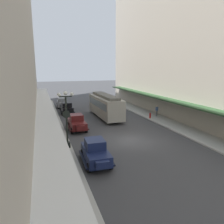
{
  "coord_description": "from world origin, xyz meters",
  "views": [
    {
      "loc": [
        -8.5,
        -19.2,
        7.32
      ],
      "look_at": [
        0.0,
        6.0,
        1.8
      ],
      "focal_mm": 34.44,
      "sensor_mm": 36.0,
      "label": 1
    }
  ],
  "objects_px": {
    "fire_hydrant": "(150,115)",
    "parked_car_0": "(67,108)",
    "parked_car_3": "(96,151)",
    "pedestrian_1": "(60,140)",
    "streetcar": "(105,105)",
    "parked_car_1": "(62,102)",
    "pedestrian_0": "(157,111)",
    "lamp_post_with_clock": "(66,117)",
    "parked_car_2": "(77,122)",
    "pedestrian_2": "(47,109)"
  },
  "relations": [
    {
      "from": "pedestrian_1",
      "to": "parked_car_0",
      "type": "bearing_deg",
      "value": 81.13
    },
    {
      "from": "parked_car_2",
      "to": "pedestrian_0",
      "type": "height_order",
      "value": "parked_car_2"
    },
    {
      "from": "parked_car_0",
      "to": "lamp_post_with_clock",
      "type": "relative_size",
      "value": 0.83
    },
    {
      "from": "parked_car_2",
      "to": "pedestrian_0",
      "type": "bearing_deg",
      "value": 13.04
    },
    {
      "from": "streetcar",
      "to": "lamp_post_with_clock",
      "type": "distance_m",
      "value": 12.96
    },
    {
      "from": "parked_car_1",
      "to": "pedestrian_0",
      "type": "relative_size",
      "value": 2.61
    },
    {
      "from": "parked_car_1",
      "to": "parked_car_3",
      "type": "height_order",
      "value": "same"
    },
    {
      "from": "parked_car_3",
      "to": "pedestrian_1",
      "type": "bearing_deg",
      "value": 123.08
    },
    {
      "from": "streetcar",
      "to": "parked_car_0",
      "type": "bearing_deg",
      "value": 135.95
    },
    {
      "from": "lamp_post_with_clock",
      "to": "pedestrian_0",
      "type": "distance_m",
      "value": 16.94
    },
    {
      "from": "parked_car_1",
      "to": "parked_car_2",
      "type": "xyz_separation_m",
      "value": [
        0.15,
        -15.5,
        0.0
      ]
    },
    {
      "from": "parked_car_0",
      "to": "parked_car_3",
      "type": "distance_m",
      "value": 19.43
    },
    {
      "from": "parked_car_1",
      "to": "parked_car_3",
      "type": "relative_size",
      "value": 1.0
    },
    {
      "from": "pedestrian_1",
      "to": "pedestrian_2",
      "type": "distance_m",
      "value": 15.53
    },
    {
      "from": "parked_car_0",
      "to": "pedestrian_1",
      "type": "height_order",
      "value": "parked_car_0"
    },
    {
      "from": "lamp_post_with_clock",
      "to": "pedestrian_2",
      "type": "height_order",
      "value": "lamp_post_with_clock"
    },
    {
      "from": "parked_car_3",
      "to": "fire_hydrant",
      "type": "xyz_separation_m",
      "value": [
        11.05,
        11.55,
        -0.38
      ]
    },
    {
      "from": "fire_hydrant",
      "to": "parked_car_0",
      "type": "bearing_deg",
      "value": 144.14
    },
    {
      "from": "pedestrian_0",
      "to": "pedestrian_2",
      "type": "xyz_separation_m",
      "value": [
        -15.56,
        6.67,
        0.0
      ]
    },
    {
      "from": "lamp_post_with_clock",
      "to": "pedestrian_0",
      "type": "height_order",
      "value": "lamp_post_with_clock"
    },
    {
      "from": "parked_car_0",
      "to": "pedestrian_2",
      "type": "height_order",
      "value": "parked_car_0"
    },
    {
      "from": "fire_hydrant",
      "to": "streetcar",
      "type": "bearing_deg",
      "value": 152.93
    },
    {
      "from": "parked_car_0",
      "to": "parked_car_1",
      "type": "bearing_deg",
      "value": 91.53
    },
    {
      "from": "parked_car_3",
      "to": "pedestrian_0",
      "type": "bearing_deg",
      "value": 44.54
    },
    {
      "from": "pedestrian_1",
      "to": "pedestrian_2",
      "type": "xyz_separation_m",
      "value": [
        -0.6,
        15.52,
        0.0
      ]
    },
    {
      "from": "lamp_post_with_clock",
      "to": "pedestrian_1",
      "type": "relative_size",
      "value": 3.15
    },
    {
      "from": "parked_car_1",
      "to": "pedestrian_1",
      "type": "relative_size",
      "value": 2.61
    },
    {
      "from": "parked_car_0",
      "to": "lamp_post_with_clock",
      "type": "xyz_separation_m",
      "value": [
        -1.85,
        -15.8,
        2.04
      ]
    },
    {
      "from": "parked_car_0",
      "to": "pedestrian_1",
      "type": "distance_m",
      "value": 16.05
    },
    {
      "from": "pedestrian_1",
      "to": "streetcar",
      "type": "bearing_deg",
      "value": 55.49
    },
    {
      "from": "parked_car_0",
      "to": "lamp_post_with_clock",
      "type": "height_order",
      "value": "lamp_post_with_clock"
    },
    {
      "from": "parked_car_3",
      "to": "lamp_post_with_clock",
      "type": "xyz_separation_m",
      "value": [
        -1.7,
        3.63,
        2.04
      ]
    },
    {
      "from": "parked_car_2",
      "to": "streetcar",
      "type": "distance_m",
      "value": 7.17
    },
    {
      "from": "parked_car_3",
      "to": "pedestrian_1",
      "type": "height_order",
      "value": "parked_car_3"
    },
    {
      "from": "parked_car_2",
      "to": "pedestrian_1",
      "type": "height_order",
      "value": "parked_car_2"
    },
    {
      "from": "parked_car_1",
      "to": "pedestrian_0",
      "type": "distance_m",
      "value": 17.85
    },
    {
      "from": "pedestrian_2",
      "to": "parked_car_1",
      "type": "bearing_deg",
      "value": 63.79
    },
    {
      "from": "pedestrian_0",
      "to": "streetcar",
      "type": "bearing_deg",
      "value": 164.17
    },
    {
      "from": "streetcar",
      "to": "pedestrian_0",
      "type": "xyz_separation_m",
      "value": [
        7.42,
        -2.11,
        -0.91
      ]
    },
    {
      "from": "lamp_post_with_clock",
      "to": "pedestrian_2",
      "type": "distance_m",
      "value": 15.65
    },
    {
      "from": "parked_car_3",
      "to": "lamp_post_with_clock",
      "type": "bearing_deg",
      "value": 115.14
    },
    {
      "from": "parked_car_0",
      "to": "lamp_post_with_clock",
      "type": "distance_m",
      "value": 16.04
    },
    {
      "from": "parked_car_0",
      "to": "parked_car_3",
      "type": "relative_size",
      "value": 0.99
    },
    {
      "from": "pedestrian_2",
      "to": "parked_car_0",
      "type": "bearing_deg",
      "value": 6.19
    },
    {
      "from": "parked_car_2",
      "to": "lamp_post_with_clock",
      "type": "bearing_deg",
      "value": -107.37
    },
    {
      "from": "parked_car_2",
      "to": "pedestrian_2",
      "type": "xyz_separation_m",
      "value": [
        -3.08,
        9.56,
        0.05
      ]
    },
    {
      "from": "parked_car_0",
      "to": "pedestrian_0",
      "type": "distance_m",
      "value": 14.31
    },
    {
      "from": "parked_car_1",
      "to": "fire_hydrant",
      "type": "distance_m",
      "value": 17.44
    },
    {
      "from": "parked_car_3",
      "to": "parked_car_2",
      "type": "bearing_deg",
      "value": 89.11
    },
    {
      "from": "parked_car_3",
      "to": "lamp_post_with_clock",
      "type": "height_order",
      "value": "lamp_post_with_clock"
    }
  ]
}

